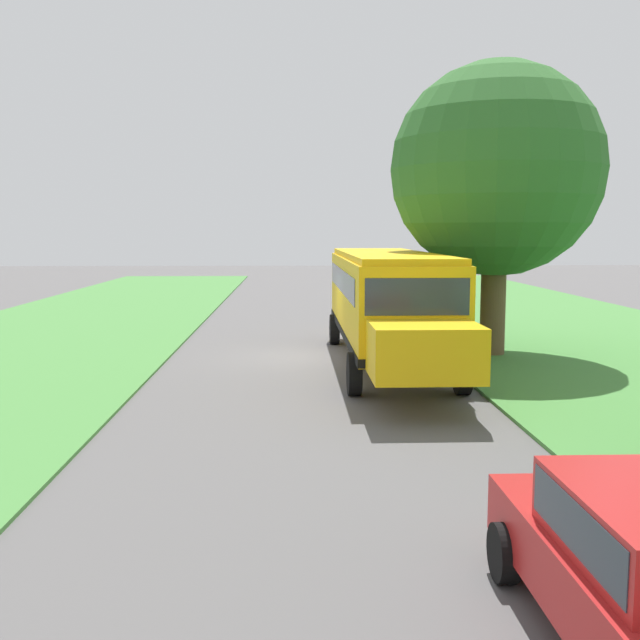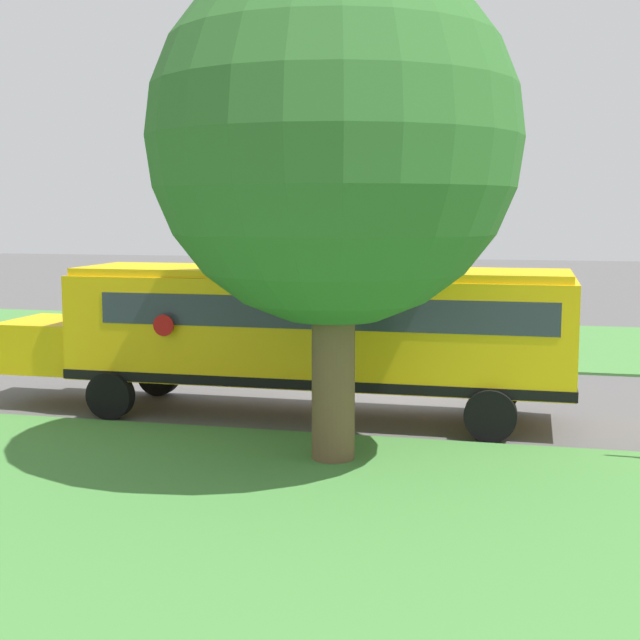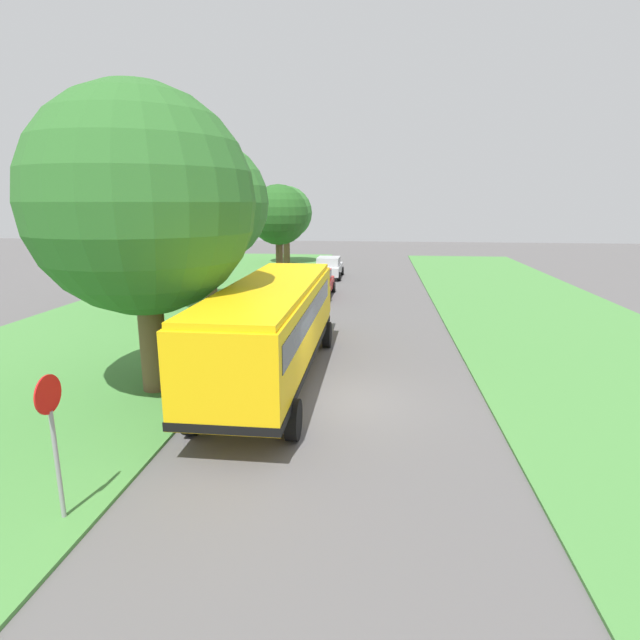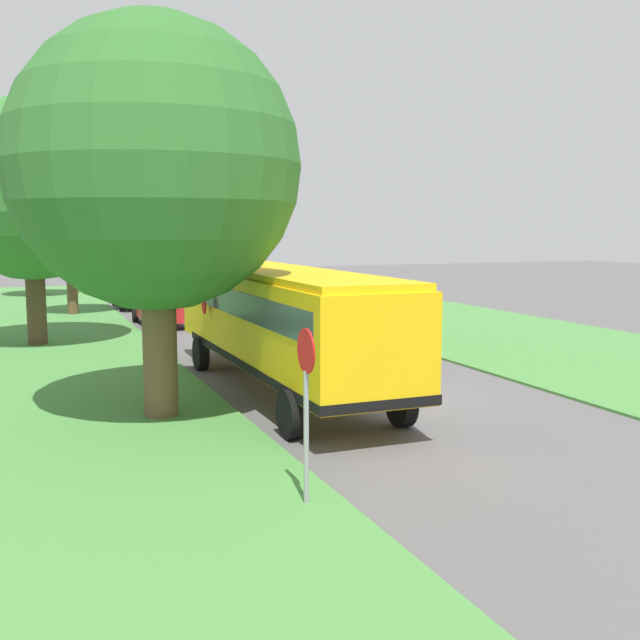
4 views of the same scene
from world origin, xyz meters
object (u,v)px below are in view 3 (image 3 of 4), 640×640
at_px(car_red_nearest, 316,282).
at_px(oak_tree_roadside_mid, 209,201).
at_px(oak_tree_far_end, 279,216).
at_px(car_silver_middle, 329,266).
at_px(oak_tree_beside_bus, 147,203).
at_px(stop_sign, 53,431).
at_px(school_bus, 274,322).
at_px(oak_tree_across_road, 285,213).

bearing_deg(car_red_nearest, oak_tree_roadside_mid, -141.04).
distance_m(oak_tree_roadside_mid, oak_tree_far_end, 9.49).
relative_size(car_silver_middle, oak_tree_roadside_mid, 0.51).
bearing_deg(oak_tree_beside_bus, stop_sign, -81.14).
relative_size(oak_tree_roadside_mid, stop_sign, 3.17).
height_order(school_bus, oak_tree_far_end, oak_tree_far_end).
height_order(oak_tree_beside_bus, oak_tree_roadside_mid, oak_tree_roadside_mid).
relative_size(school_bus, stop_sign, 4.53).
relative_size(car_red_nearest, car_silver_middle, 1.00).
xyz_separation_m(oak_tree_far_end, oak_tree_across_road, (-1.57, 10.85, -0.02)).
distance_m(oak_tree_across_road, stop_sign, 38.49).
bearing_deg(stop_sign, car_silver_middle, 86.54).
relative_size(car_silver_middle, oak_tree_across_road, 0.63).
distance_m(oak_tree_beside_bus, stop_sign, 7.41).
relative_size(oak_tree_far_end, oak_tree_across_road, 0.97).
bearing_deg(car_red_nearest, oak_tree_across_road, 106.71).
bearing_deg(oak_tree_far_end, oak_tree_across_road, 98.22).
height_order(school_bus, stop_sign, school_bus).
bearing_deg(stop_sign, oak_tree_far_end, 93.01).
distance_m(car_silver_middle, oak_tree_roadside_mid, 13.55).
xyz_separation_m(car_red_nearest, oak_tree_roadside_mid, (-5.06, -4.09, 4.73)).
bearing_deg(school_bus, stop_sign, -106.88).
relative_size(car_silver_middle, oak_tree_far_end, 0.65).
bearing_deg(oak_tree_across_road, car_red_nearest, -73.29).
bearing_deg(school_bus, car_silver_middle, 91.26).
relative_size(car_red_nearest, stop_sign, 1.61).
height_order(car_silver_middle, oak_tree_across_road, oak_tree_across_road).
height_order(oak_tree_roadside_mid, stop_sign, oak_tree_roadside_mid).
height_order(oak_tree_far_end, stop_sign, oak_tree_far_end).
distance_m(car_red_nearest, oak_tree_roadside_mid, 8.04).
height_order(car_silver_middle, oak_tree_roadside_mid, oak_tree_roadside_mid).
bearing_deg(stop_sign, car_red_nearest, 85.37).
xyz_separation_m(school_bus, car_silver_middle, (-0.49, 22.26, -1.05)).
relative_size(school_bus, oak_tree_far_end, 1.84).
relative_size(school_bus, car_silver_middle, 2.82).
xyz_separation_m(car_red_nearest, stop_sign, (-1.80, -22.24, 0.86)).
bearing_deg(car_red_nearest, oak_tree_beside_bus, -99.90).
relative_size(oak_tree_roadside_mid, oak_tree_across_road, 1.24).
distance_m(school_bus, oak_tree_across_road, 31.28).
bearing_deg(oak_tree_beside_bus, oak_tree_across_road, 93.63).
bearing_deg(oak_tree_beside_bus, car_red_nearest, 80.10).
distance_m(car_silver_middle, oak_tree_across_road, 10.42).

